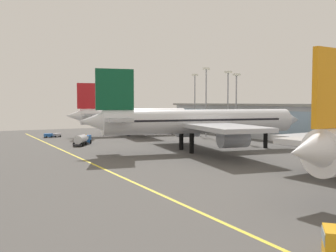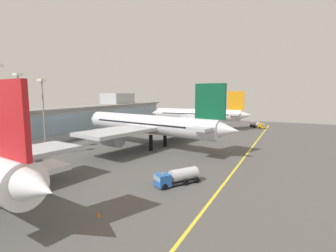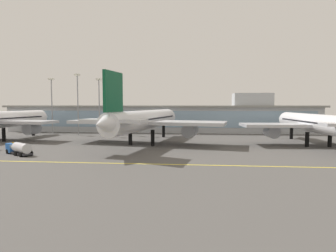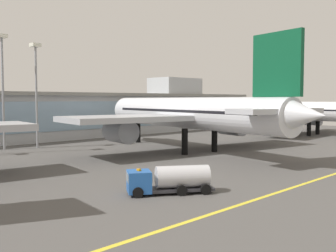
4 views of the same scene
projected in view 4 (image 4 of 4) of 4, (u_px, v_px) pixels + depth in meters
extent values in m
plane|color=#514F4C|center=(216.00, 155.00, 70.10)|extent=(186.43, 186.43, 0.00)
cube|color=#ADB2B7|center=(73.00, 117.00, 102.19)|extent=(133.16, 12.00, 10.73)
cube|color=#84A3BC|center=(86.00, 115.00, 97.90)|extent=(127.84, 0.20, 6.87)
cube|color=gray|center=(73.00, 94.00, 101.81)|extent=(136.16, 14.00, 0.80)
cube|color=#ADB2B7|center=(175.00, 87.00, 131.35)|extent=(16.00, 10.00, 6.00)
cylinder|color=black|center=(185.00, 142.00, 70.67)|extent=(1.10, 1.10, 4.65)
cylinder|color=black|center=(214.00, 139.00, 74.64)|extent=(1.10, 1.10, 4.65)
cylinder|color=black|center=(138.00, 132.00, 90.89)|extent=(1.10, 1.10, 4.65)
cylinder|color=silver|center=(187.00, 113.00, 75.50)|extent=(14.56, 48.57, 5.82)
cone|color=silver|center=(122.00, 110.00, 96.74)|extent=(6.39, 6.16, 5.52)
cone|color=silver|center=(305.00, 115.00, 53.98)|extent=(6.03, 7.19, 4.94)
cube|color=#84A3BC|center=(130.00, 106.00, 93.66)|extent=(5.03, 4.80, 1.74)
cube|color=black|center=(187.00, 111.00, 75.47)|extent=(13.20, 40.98, 0.47)
cube|color=#B7BAC1|center=(187.00, 117.00, 75.54)|extent=(48.94, 20.12, 0.93)
cylinder|color=#999EA8|center=(120.00, 131.00, 69.55)|extent=(5.15, 6.92, 4.07)
cylinder|color=#999EA8|center=(232.00, 126.00, 84.70)|extent=(5.15, 6.92, 4.07)
cube|color=#0C4C2D|center=(277.00, 65.00, 57.55)|extent=(2.28, 8.68, 9.30)
cube|color=#B7BAC1|center=(276.00, 111.00, 58.00)|extent=(15.95, 8.01, 0.74)
cylinder|color=black|center=(309.00, 128.00, 107.03)|extent=(1.10, 1.10, 4.20)
cylinder|color=black|center=(318.00, 127.00, 111.78)|extent=(1.10, 1.10, 4.20)
cylinder|color=black|center=(252.00, 125.00, 121.70)|extent=(1.10, 1.10, 4.20)
cylinder|color=silver|center=(302.00, 111.00, 111.25)|extent=(8.05, 41.26, 5.25)
cone|color=silver|center=(234.00, 110.00, 125.64)|extent=(5.30, 5.06, 4.99)
cube|color=#84A3BC|center=(243.00, 107.00, 123.48)|extent=(4.18, 3.94, 1.57)
cube|color=black|center=(302.00, 110.00, 111.22)|extent=(7.65, 34.72, 0.42)
cube|color=#B7BAC1|center=(302.00, 113.00, 111.29)|extent=(41.59, 12.63, 0.84)
cylinder|color=#999EA8|center=(279.00, 122.00, 103.72)|extent=(4.03, 5.57, 3.67)
cylinder|color=#999EA8|center=(312.00, 119.00, 121.06)|extent=(4.03, 5.57, 3.67)
cylinder|color=black|center=(138.00, 193.00, 39.66)|extent=(1.08, 0.86, 1.10)
cylinder|color=black|center=(135.00, 187.00, 42.20)|extent=(1.08, 0.86, 1.10)
cylinder|color=black|center=(182.00, 191.00, 40.56)|extent=(1.08, 0.86, 1.10)
cylinder|color=black|center=(176.00, 185.00, 43.10)|extent=(1.08, 0.86, 1.10)
cylinder|color=black|center=(206.00, 189.00, 41.06)|extent=(1.08, 0.86, 1.10)
cylinder|color=black|center=(199.00, 184.00, 43.60)|extent=(1.08, 0.86, 1.10)
cube|color=#2D2D33|center=(177.00, 189.00, 41.80)|extent=(7.59, 6.15, 0.30)
cube|color=#235BB2|center=(139.00, 181.00, 40.93)|extent=(3.39, 3.46, 2.20)
cube|color=#84A3BC|center=(139.00, 177.00, 40.90)|extent=(3.41, 3.43, 0.88)
cylinder|color=silver|center=(182.00, 176.00, 41.82)|extent=(5.92, 5.01, 2.30)
cube|color=orange|center=(139.00, 170.00, 40.85)|extent=(0.30, 0.40, 0.20)
cylinder|color=gray|center=(3.00, 94.00, 77.26)|extent=(0.44, 0.44, 21.60)
cube|color=silver|center=(1.00, 36.00, 76.52)|extent=(1.80, 1.80, 0.70)
cylinder|color=gray|center=(36.00, 98.00, 80.61)|extent=(0.44, 0.44, 20.33)
cube|color=silver|center=(35.00, 45.00, 79.91)|extent=(1.80, 1.80, 0.70)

